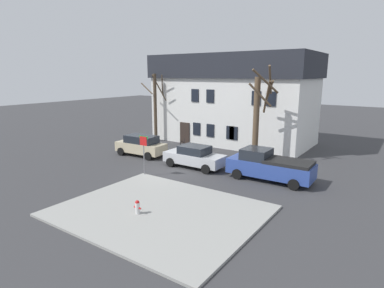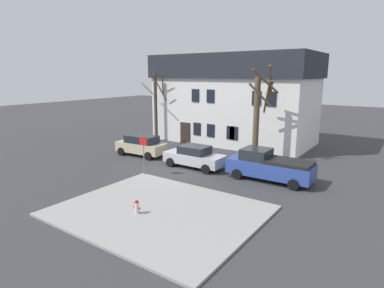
# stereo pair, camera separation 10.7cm
# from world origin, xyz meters

# --- Properties ---
(ground_plane) EXTENTS (120.00, 120.00, 0.00)m
(ground_plane) POSITION_xyz_m (0.00, 0.00, 0.00)
(ground_plane) COLOR #38383A
(sidewalk_slab) EXTENTS (9.78, 7.96, 0.12)m
(sidewalk_slab) POSITION_xyz_m (3.83, -5.49, 0.06)
(sidewalk_slab) COLOR #999993
(sidewalk_slab) RESTS_ON ground_plane
(building_main) EXTENTS (15.78, 7.92, 8.65)m
(building_main) POSITION_xyz_m (-1.34, 12.17, 4.41)
(building_main) COLOR white
(building_main) RESTS_ON ground_plane
(tree_bare_near) EXTENTS (2.34, 2.36, 6.82)m
(tree_bare_near) POSITION_xyz_m (-7.78, 7.67, 3.67)
(tree_bare_near) COLOR #4C3D2D
(tree_bare_near) RESTS_ON ground_plane
(tree_bare_mid) EXTENTS (1.86, 2.97, 7.44)m
(tree_bare_mid) POSITION_xyz_m (3.90, 6.26, 3.77)
(tree_bare_mid) COLOR brown
(tree_bare_mid) RESTS_ON ground_plane
(car_beige_wagon) EXTENTS (4.45, 2.13, 1.75)m
(car_beige_wagon) POSITION_xyz_m (-4.84, 2.33, 0.91)
(car_beige_wagon) COLOR #C6B793
(car_beige_wagon) RESTS_ON ground_plane
(car_silver_sedan) EXTENTS (4.59, 2.07, 1.63)m
(car_silver_sedan) POSITION_xyz_m (0.83, 2.04, 0.82)
(car_silver_sedan) COLOR #B7BABF
(car_silver_sedan) RESTS_ON ground_plane
(pickup_truck_blue) EXTENTS (5.49, 2.31, 1.98)m
(pickup_truck_blue) POSITION_xyz_m (6.46, 2.41, 0.96)
(pickup_truck_blue) COLOR #2D4799
(pickup_truck_blue) RESTS_ON ground_plane
(fire_hydrant) EXTENTS (0.42, 0.22, 0.69)m
(fire_hydrant) POSITION_xyz_m (3.24, -6.46, 0.48)
(fire_hydrant) COLOR silver
(fire_hydrant) RESTS_ON sidewalk_slab
(street_sign_pole) EXTENTS (0.76, 0.07, 2.77)m
(street_sign_pole) POSITION_xyz_m (-0.79, -1.63, 1.94)
(street_sign_pole) COLOR slate
(street_sign_pole) RESTS_ON ground_plane
(bicycle_leaning) EXTENTS (1.68, 0.59, 1.03)m
(bicycle_leaning) POSITION_xyz_m (-3.08, 6.33, 0.37)
(bicycle_leaning) COLOR black
(bicycle_leaning) RESTS_ON ground_plane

